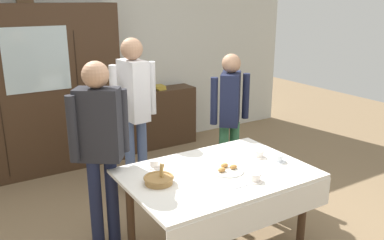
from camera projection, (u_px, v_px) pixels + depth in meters
name	position (u px, v px, depth m)	size (l,w,h in m)	color
ground_plane	(203.00, 236.00, 3.78)	(12.00, 12.00, 0.00)	#846B4C
back_wall	(98.00, 57.00, 5.54)	(6.40, 0.10, 2.70)	silver
dining_table	(219.00, 184.00, 3.40)	(1.54, 1.08, 0.73)	#3D2819
wall_cabinet	(36.00, 91.00, 4.94)	(2.03, 0.46, 2.07)	#3D2819
bookshelf_low	(160.00, 117.00, 6.01)	(1.06, 0.35, 0.86)	#3D2819
book_stack	(159.00, 87.00, 5.88)	(0.16, 0.23, 0.06)	#B29333
tea_cup_near_right	(255.00, 178.00, 3.22)	(0.13, 0.13, 0.06)	white
tea_cup_near_left	(259.00, 154.00, 3.70)	(0.13, 0.13, 0.06)	white
tea_cup_back_edge	(279.00, 159.00, 3.60)	(0.13, 0.13, 0.06)	white
tea_cup_center	(154.00, 164.00, 3.49)	(0.13, 0.13, 0.06)	white
bread_basket	(159.00, 179.00, 3.18)	(0.24, 0.24, 0.16)	#9E7542
pastry_plate	(227.00, 170.00, 3.41)	(0.28, 0.28, 0.05)	white
spoon_near_right	(234.00, 153.00, 3.80)	(0.12, 0.02, 0.01)	silver
spoon_far_left	(244.00, 186.00, 3.13)	(0.12, 0.02, 0.01)	silver
person_near_right_end	(230.00, 109.00, 4.54)	(0.52, 0.40, 1.56)	#33704C
person_behind_table_left	(100.00, 138.00, 3.38)	(0.52, 0.37, 1.66)	#191E38
person_by_cabinet	(134.00, 101.00, 4.35)	(0.52, 0.38, 1.74)	slate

